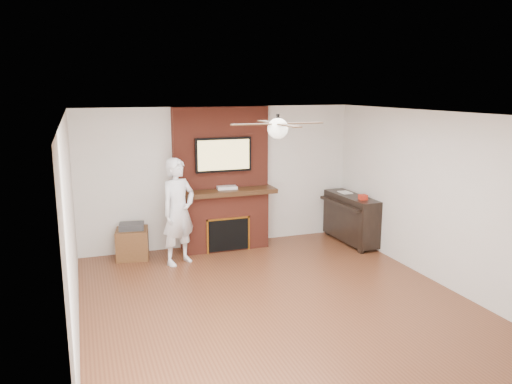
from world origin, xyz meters
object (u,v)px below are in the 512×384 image
object	(u,v)px
fireplace	(223,193)
person	(178,212)
side_table	(132,242)
piano	(351,217)

from	to	relation	value
fireplace	person	xyz separation A→B (m)	(-0.92, -0.60, -0.13)
side_table	piano	world-z (taller)	piano
fireplace	piano	xyz separation A→B (m)	(2.28, -0.55, -0.52)
fireplace	piano	bearing A→B (deg)	-13.49
fireplace	side_table	size ratio (longest dim) A/B	4.17
fireplace	person	distance (m)	1.10
person	side_table	distance (m)	1.06
person	piano	world-z (taller)	person
fireplace	side_table	bearing A→B (deg)	-177.62
person	piano	size ratio (longest dim) A/B	1.26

